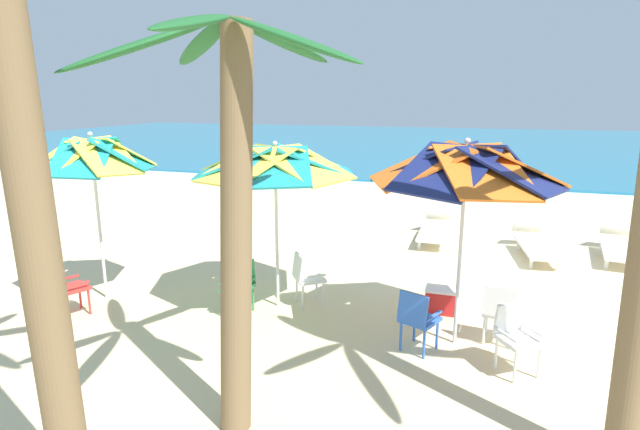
% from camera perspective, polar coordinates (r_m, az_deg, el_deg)
% --- Properties ---
extents(ground_plane, '(80.00, 80.00, 0.00)m').
position_cam_1_polar(ground_plane, '(10.60, 19.41, -5.99)').
color(ground_plane, beige).
extents(sea, '(80.00, 36.00, 0.10)m').
position_cam_1_polar(sea, '(37.77, 18.55, 7.55)').
color(sea, teal).
rests_on(sea, ground).
extents(surf_foam, '(80.00, 0.70, 0.01)m').
position_cam_1_polar(surf_foam, '(19.61, 18.85, 2.70)').
color(surf_foam, white).
rests_on(surf_foam, ground).
extents(beach_umbrella_0, '(2.53, 2.53, 2.84)m').
position_cam_1_polar(beach_umbrella_0, '(6.80, 16.12, 5.24)').
color(beach_umbrella_0, silver).
rests_on(beach_umbrella_0, ground).
extents(plastic_chair_0, '(0.58, 0.60, 0.87)m').
position_cam_1_polar(plastic_chair_0, '(6.96, 10.92, -11.24)').
color(plastic_chair_0, blue).
rests_on(plastic_chair_0, ground).
extents(plastic_chair_1, '(0.49, 0.51, 0.87)m').
position_cam_1_polar(plastic_chair_1, '(7.47, 19.60, -10.06)').
color(plastic_chair_1, white).
rests_on(plastic_chair_1, ground).
extents(plastic_chair_2, '(0.62, 0.63, 0.87)m').
position_cam_1_polar(plastic_chair_2, '(6.84, 21.18, -12.40)').
color(plastic_chair_2, white).
rests_on(plastic_chair_2, ground).
extents(beach_umbrella_1, '(2.61, 2.61, 2.69)m').
position_cam_1_polar(beach_umbrella_1, '(7.85, -5.07, 5.93)').
color(beach_umbrella_1, silver).
rests_on(beach_umbrella_1, ground).
extents(plastic_chair_3, '(0.48, 0.50, 0.87)m').
position_cam_1_polar(plastic_chair_3, '(8.12, -9.07, -7.54)').
color(plastic_chair_3, '#2D8C4C').
rests_on(plastic_chair_3, ground).
extents(plastic_chair_4, '(0.63, 0.62, 0.87)m').
position_cam_1_polar(plastic_chair_4, '(8.32, -1.61, -6.86)').
color(plastic_chair_4, white).
rests_on(plastic_chair_4, ground).
extents(beach_umbrella_2, '(1.99, 1.99, 2.81)m').
position_cam_1_polar(beach_umbrella_2, '(8.94, -24.28, 5.99)').
color(beach_umbrella_2, silver).
rests_on(beach_umbrella_2, ground).
extents(plastic_chair_5, '(0.59, 0.61, 0.87)m').
position_cam_1_polar(plastic_chair_5, '(8.81, -26.67, -7.15)').
color(plastic_chair_5, red).
rests_on(plastic_chair_5, ground).
extents(sun_lounger_0, '(0.90, 2.21, 0.62)m').
position_cam_1_polar(sun_lounger_0, '(12.40, 30.60, -3.00)').
color(sun_lounger_0, white).
rests_on(sun_lounger_0, ground).
extents(sun_lounger_1, '(0.90, 2.21, 0.62)m').
position_cam_1_polar(sun_lounger_1, '(11.77, 23.14, -2.98)').
color(sun_lounger_1, white).
rests_on(sun_lounger_1, ground).
extents(sun_lounger_2, '(0.64, 2.15, 0.62)m').
position_cam_1_polar(sun_lounger_2, '(12.32, 12.80, -1.54)').
color(sun_lounger_2, white).
rests_on(sun_lounger_2, ground).
extents(palm_tree_0, '(2.59, 3.27, 4.09)m').
position_cam_1_polar(palm_tree_0, '(4.93, -9.72, 3.42)').
color(palm_tree_0, brown).
rests_on(palm_tree_0, ground).
extents(palm_tree_1, '(2.95, 2.66, 6.09)m').
position_cam_1_polar(palm_tree_1, '(4.03, -32.10, 16.83)').
color(palm_tree_1, brown).
rests_on(palm_tree_1, ground).
extents(cooler_box, '(0.50, 0.34, 0.40)m').
position_cam_1_polar(cooler_box, '(8.36, 13.50, -9.30)').
color(cooler_box, red).
rests_on(cooler_box, ground).
extents(beachgoer_seated, '(0.30, 0.93, 0.92)m').
position_cam_1_polar(beachgoer_seated, '(18.34, 9.31, 3.46)').
color(beachgoer_seated, '#2D4CA5').
rests_on(beachgoer_seated, ground).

